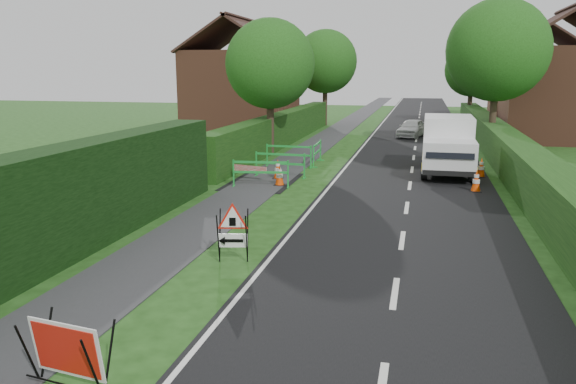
{
  "coord_description": "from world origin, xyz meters",
  "views": [
    {
      "loc": [
        2.87,
        -9.26,
        4.18
      ],
      "look_at": [
        -0.35,
        4.13,
        1.19
      ],
      "focal_mm": 35.0,
      "sensor_mm": 36.0,
      "label": 1
    }
  ],
  "objects_px": {
    "works_van": "(448,144)",
    "hatchback_car": "(412,128)",
    "red_rect_sign": "(66,351)",
    "triangle_sign": "(231,228)"
  },
  "relations": [
    {
      "from": "works_van",
      "to": "hatchback_car",
      "type": "height_order",
      "value": "works_van"
    },
    {
      "from": "triangle_sign",
      "to": "works_van",
      "type": "xyz_separation_m",
      "value": [
        5.01,
        12.6,
        0.42
      ]
    },
    {
      "from": "triangle_sign",
      "to": "works_van",
      "type": "height_order",
      "value": "works_van"
    },
    {
      "from": "works_van",
      "to": "hatchback_car",
      "type": "xyz_separation_m",
      "value": [
        -1.72,
        12.84,
        -0.64
      ]
    },
    {
      "from": "works_van",
      "to": "hatchback_car",
      "type": "bearing_deg",
      "value": 98.01
    },
    {
      "from": "red_rect_sign",
      "to": "triangle_sign",
      "type": "relative_size",
      "value": 1.04
    },
    {
      "from": "works_van",
      "to": "hatchback_car",
      "type": "relative_size",
      "value": 1.49
    },
    {
      "from": "triangle_sign",
      "to": "works_van",
      "type": "distance_m",
      "value": 13.57
    },
    {
      "from": "red_rect_sign",
      "to": "triangle_sign",
      "type": "distance_m",
      "value": 5.31
    },
    {
      "from": "hatchback_car",
      "to": "works_van",
      "type": "bearing_deg",
      "value": -69.9
    }
  ]
}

